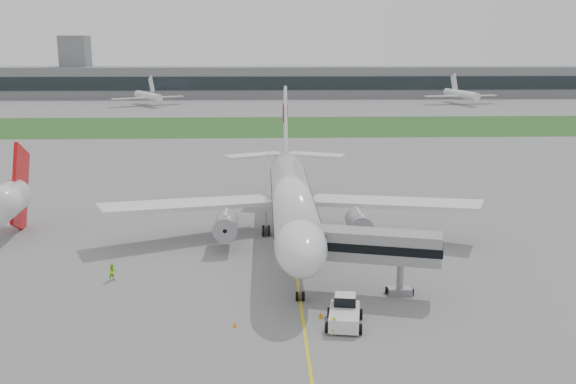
{
  "coord_description": "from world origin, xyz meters",
  "views": [
    {
      "loc": [
        -3.34,
        -72.87,
        24.16
      ],
      "look_at": [
        -0.54,
        2.0,
        6.85
      ],
      "focal_mm": 40.0,
      "sensor_mm": 36.0,
      "label": 1
    }
  ],
  "objects_px": {
    "jet_bridge": "(362,246)",
    "pushback_tug": "(345,312)",
    "ground_crew_near": "(333,326)",
    "airliner": "(291,196)",
    "neighbor_aircraft": "(7,200)"
  },
  "relations": [
    {
      "from": "neighbor_aircraft",
      "to": "pushback_tug",
      "type": "bearing_deg",
      "value": -38.74
    },
    {
      "from": "airliner",
      "to": "neighbor_aircraft",
      "type": "relative_size",
      "value": 3.57
    },
    {
      "from": "pushback_tug",
      "to": "neighbor_aircraft",
      "type": "height_order",
      "value": "neighbor_aircraft"
    },
    {
      "from": "pushback_tug",
      "to": "ground_crew_near",
      "type": "xyz_separation_m",
      "value": [
        -1.23,
        -2.34,
        -0.24
      ]
    },
    {
      "from": "pushback_tug",
      "to": "jet_bridge",
      "type": "height_order",
      "value": "jet_bridge"
    },
    {
      "from": "ground_crew_near",
      "to": "airliner",
      "type": "bearing_deg",
      "value": -94.66
    },
    {
      "from": "pushback_tug",
      "to": "ground_crew_near",
      "type": "relative_size",
      "value": 2.92
    },
    {
      "from": "jet_bridge",
      "to": "pushback_tug",
      "type": "bearing_deg",
      "value": -94.46
    },
    {
      "from": "neighbor_aircraft",
      "to": "jet_bridge",
      "type": "bearing_deg",
      "value": -29.88
    },
    {
      "from": "ground_crew_near",
      "to": "neighbor_aircraft",
      "type": "xyz_separation_m",
      "value": [
        -38.35,
        29.89,
        4.02
      ]
    },
    {
      "from": "airliner",
      "to": "neighbor_aircraft",
      "type": "bearing_deg",
      "value": 176.42
    },
    {
      "from": "pushback_tug",
      "to": "neighbor_aircraft",
      "type": "distance_m",
      "value": 48.38
    },
    {
      "from": "pushback_tug",
      "to": "jet_bridge",
      "type": "xyz_separation_m",
      "value": [
        2.49,
        7.05,
        3.83
      ]
    },
    {
      "from": "pushback_tug",
      "to": "ground_crew_near",
      "type": "height_order",
      "value": "pushback_tug"
    },
    {
      "from": "jet_bridge",
      "to": "neighbor_aircraft",
      "type": "xyz_separation_m",
      "value": [
        -42.08,
        20.5,
        -0.05
      ]
    }
  ]
}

